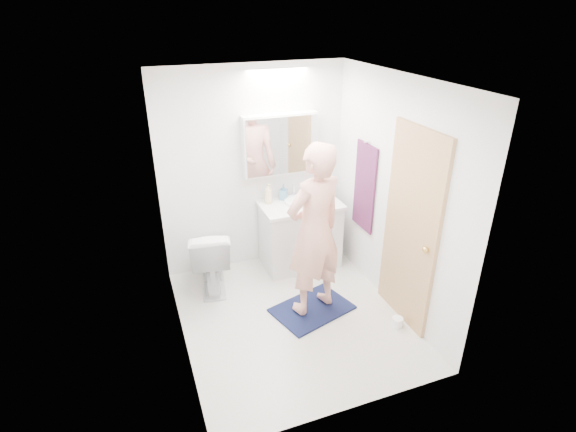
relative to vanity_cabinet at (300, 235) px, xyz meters
name	(u,v)px	position (x,y,z in m)	size (l,w,h in m)	color
floor	(292,317)	(-0.48, -0.96, -0.39)	(2.50, 2.50, 0.00)	silver
ceiling	(293,80)	(-0.48, -0.96, 2.01)	(2.50, 2.50, 0.00)	white
wall_back	(254,170)	(-0.48, 0.29, 0.81)	(2.50, 2.50, 0.00)	white
wall_front	(357,286)	(-0.48, -2.21, 0.81)	(2.50, 2.50, 0.00)	white
wall_left	(172,233)	(-1.58, -0.96, 0.81)	(2.50, 2.50, 0.00)	white
wall_right	(394,197)	(0.62, -0.96, 0.81)	(2.50, 2.50, 0.00)	white
vanity_cabinet	(300,235)	(0.00, 0.00, 0.00)	(0.90, 0.55, 0.78)	silver
countertop	(300,205)	(0.00, 0.00, 0.41)	(0.95, 0.58, 0.04)	silver
sink_basin	(300,201)	(0.00, 0.03, 0.45)	(0.36, 0.36, 0.03)	white
faucet	(294,191)	(0.00, 0.22, 0.51)	(0.02, 0.02, 0.16)	silver
medicine_cabinet	(280,144)	(-0.18, 0.21, 1.11)	(0.88, 0.14, 0.70)	white
mirror_panel	(282,146)	(-0.18, 0.13, 1.11)	(0.84, 0.01, 0.66)	silver
toilet	(211,257)	(-1.13, -0.11, 0.00)	(0.43, 0.76, 0.77)	white
bath_rug	(312,309)	(-0.23, -0.93, -0.38)	(0.80, 0.55, 0.02)	#12163A
person	(314,231)	(-0.23, -0.93, 0.56)	(0.66, 0.43, 1.80)	#E49B88
door	(411,230)	(0.60, -1.31, 0.61)	(0.04, 0.80, 2.00)	tan
door_knob	(425,250)	(0.56, -1.61, 0.56)	(0.06, 0.06, 0.06)	gold
towel	(365,187)	(0.60, -0.41, 0.71)	(0.02, 0.42, 1.00)	#101E34
towel_hook	(367,142)	(0.59, -0.41, 1.23)	(0.02, 0.02, 0.07)	silver
soap_bottle_a	(268,193)	(-0.35, 0.15, 0.55)	(0.09, 0.09, 0.24)	beige
soap_bottle_b	(284,192)	(-0.15, 0.18, 0.53)	(0.09, 0.09, 0.19)	teal
toothbrush_cup	(311,192)	(0.20, 0.16, 0.48)	(0.11, 0.11, 0.10)	#4259C6
toilet_paper_roll	(397,322)	(0.47, -1.47, -0.34)	(0.11, 0.11, 0.10)	white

